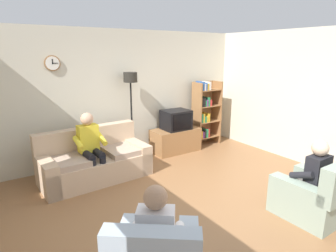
# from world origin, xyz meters

# --- Properties ---
(ground_plane) EXTENTS (12.00, 12.00, 0.00)m
(ground_plane) POSITION_xyz_m (0.00, 0.00, 0.00)
(ground_plane) COLOR #8C603D
(back_wall_assembly) EXTENTS (6.20, 0.17, 2.70)m
(back_wall_assembly) POSITION_xyz_m (-0.00, 2.66, 1.35)
(back_wall_assembly) COLOR beige
(back_wall_assembly) RESTS_ON ground_plane
(right_wall) EXTENTS (0.12, 5.80, 2.70)m
(right_wall) POSITION_xyz_m (2.86, 0.00, 1.35)
(right_wall) COLOR beige
(right_wall) RESTS_ON ground_plane
(couch) EXTENTS (1.94, 0.96, 0.90)m
(couch) POSITION_xyz_m (-1.05, 1.84, 0.31)
(couch) COLOR tan
(couch) RESTS_ON ground_plane
(tv_stand) EXTENTS (1.10, 0.56, 0.53)m
(tv_stand) POSITION_xyz_m (1.02, 2.25, 0.27)
(tv_stand) COLOR olive
(tv_stand) RESTS_ON ground_plane
(tv) EXTENTS (0.60, 0.49, 0.44)m
(tv) POSITION_xyz_m (1.02, 2.23, 0.75)
(tv) COLOR black
(tv) RESTS_ON tv_stand
(bookshelf) EXTENTS (0.68, 0.36, 1.57)m
(bookshelf) POSITION_xyz_m (1.94, 2.32, 0.81)
(bookshelf) COLOR olive
(bookshelf) RESTS_ON ground_plane
(floor_lamp) EXTENTS (0.28, 0.28, 1.85)m
(floor_lamp) POSITION_xyz_m (-0.03, 2.35, 1.45)
(floor_lamp) COLOR black
(floor_lamp) RESTS_ON ground_plane
(armchair_near_bookshelf) EXTENTS (0.81, 0.89, 0.90)m
(armchair_near_bookshelf) POSITION_xyz_m (1.06, -1.06, 0.29)
(armchair_near_bookshelf) COLOR gray
(armchair_near_bookshelf) RESTS_ON ground_plane
(person_on_couch) EXTENTS (0.52, 0.55, 1.24)m
(person_on_couch) POSITION_xyz_m (-1.13, 1.73, 0.70)
(person_on_couch) COLOR yellow
(person_on_couch) RESTS_ON ground_plane
(person_in_left_armchair) EXTENTS (0.62, 0.64, 1.12)m
(person_in_left_armchair) POSITION_xyz_m (-1.41, -0.93, 0.60)
(person_in_left_armchair) COLOR silver
(person_in_left_armchair) RESTS_ON ground_plane
(person_in_right_armchair) EXTENTS (0.51, 0.54, 1.12)m
(person_in_right_armchair) POSITION_xyz_m (1.06, -0.97, 0.60)
(person_in_right_armchair) COLOR black
(person_in_right_armchair) RESTS_ON ground_plane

